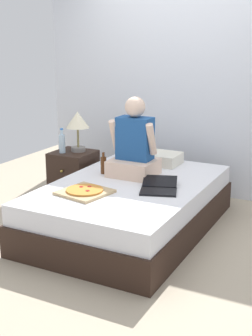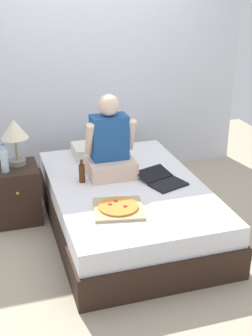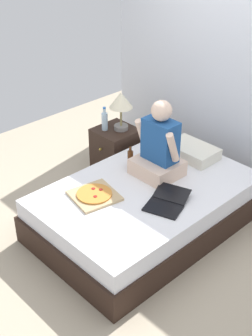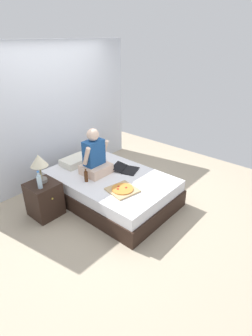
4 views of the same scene
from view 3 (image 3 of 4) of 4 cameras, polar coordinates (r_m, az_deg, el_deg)
ground_plane at (r=4.74m, az=2.37°, el=-7.06°), size 5.59×5.59×0.00m
wall_back at (r=5.13m, az=14.05°, el=11.16°), size 3.59×0.12×2.50m
bed at (r=4.60m, az=2.43°, el=-4.81°), size 1.39×2.12×0.47m
nightstand_left at (r=5.45m, az=-1.26°, el=2.10°), size 0.44×0.47×0.56m
lamp_on_left_nightstand at (r=5.19m, az=-0.62°, el=7.97°), size 0.26×0.26×0.45m
water_bottle at (r=5.28m, az=-2.62°, el=5.78°), size 0.07×0.07×0.28m
pillow at (r=4.99m, az=8.09°, el=2.05°), size 0.52×0.34×0.12m
person_seated at (r=4.53m, az=4.04°, el=2.40°), size 0.47×0.40×0.78m
laptop at (r=4.23m, az=4.90°, el=-4.30°), size 0.44×0.50×0.07m
pizza_box at (r=4.33m, az=-3.88°, el=-3.31°), size 0.47×0.47×0.04m
beer_bottle_on_bed at (r=4.74m, az=0.53°, el=1.20°), size 0.06×0.06×0.22m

